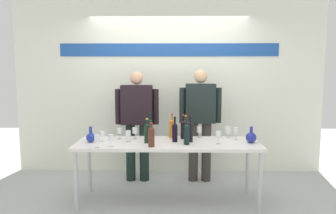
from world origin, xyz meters
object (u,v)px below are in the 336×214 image
object	(u,v)px
display_table	(168,147)
wine_bottle_6	(186,128)
wine_bottle_5	(151,136)
wine_glass_right_1	(228,130)
decanter_blue_right	(251,137)
wine_bottle_7	(187,134)
wine_bottle_8	(190,130)
wine_bottle_4	(147,132)
wine_glass_right_0	(236,131)
wine_bottle_0	(172,128)
wine_bottle_1	(183,129)
decanter_blue_left	(91,137)
wine_glass_right_3	(218,134)
presenter_left	(137,118)
wine_bottle_3	(175,132)
wine_glass_left_1	(135,131)
wine_glass_left_4	(128,134)
wine_glass_left_0	(111,138)
wine_bottle_2	(150,128)
presenter_right	(200,118)
wine_glass_right_2	(199,129)
wine_glass_left_3	(97,139)
wine_glass_left_2	(102,134)

from	to	relation	value
display_table	wine_bottle_6	distance (m)	0.42
wine_bottle_5	wine_glass_right_1	xyz separation A→B (m)	(0.98, 0.49, -0.02)
decanter_blue_right	wine_bottle_6	bearing A→B (deg)	158.57
wine_bottle_7	wine_bottle_8	distance (m)	0.15
wine_bottle_4	wine_glass_right_0	distance (m)	1.15
wine_bottle_0	wine_bottle_1	bearing A→B (deg)	-23.45
decanter_blue_left	wine_glass_right_3	size ratio (longest dim) A/B	1.17
presenter_left	wine_bottle_5	size ratio (longest dim) A/B	5.70
wine_bottle_6	wine_glass_right_0	bearing A→B (deg)	-12.37
wine_bottle_3	wine_bottle_7	bearing A→B (deg)	-45.56
decanter_blue_right	wine_bottle_0	world-z (taller)	wine_bottle_0
decanter_blue_right	wine_bottle_5	distance (m)	1.23
wine_bottle_6	wine_glass_right_1	xyz separation A→B (m)	(0.56, -0.04, -0.02)
wine_glass_left_1	wine_glass_left_4	distance (m)	0.19
decanter_blue_left	wine_glass_left_0	size ratio (longest dim) A/B	1.35
decanter_blue_right	wine_bottle_6	world-z (taller)	wine_bottle_6
wine_bottle_0	wine_bottle_4	world-z (taller)	wine_bottle_0
wine_bottle_2	wine_bottle_8	distance (m)	0.55
decanter_blue_left	wine_glass_left_1	distance (m)	0.56
decanter_blue_right	wine_glass_left_0	world-z (taller)	decanter_blue_right
decanter_blue_left	presenter_left	size ratio (longest dim) A/B	0.12
decanter_blue_left	presenter_right	size ratio (longest dim) A/B	0.12
decanter_blue_left	wine_glass_left_1	world-z (taller)	decanter_blue_left
presenter_right	wine_bottle_1	xyz separation A→B (m)	(-0.27, -0.55, -0.06)
wine_glass_left_0	wine_glass_right_2	xyz separation A→B (m)	(1.07, 0.53, 0.00)
wine_glass_left_3	wine_glass_right_1	size ratio (longest dim) A/B	0.96
wine_glass_left_2	wine_bottle_4	bearing A→B (deg)	-6.05
wine_glass_left_1	wine_glass_right_2	size ratio (longest dim) A/B	0.99
wine_bottle_6	decanter_blue_left	bearing A→B (deg)	-165.34
wine_bottle_7	wine_glass_left_1	size ratio (longest dim) A/B	2.07
wine_glass_right_1	wine_bottle_4	bearing A→B (deg)	-164.01
decanter_blue_left	decanter_blue_right	size ratio (longest dim) A/B	0.98
wine_bottle_7	wine_glass_right_0	size ratio (longest dim) A/B	1.95
presenter_left	wine_bottle_1	bearing A→B (deg)	-39.81
display_table	presenter_left	world-z (taller)	presenter_left
wine_bottle_4	wine_glass_right_0	bearing A→B (deg)	9.83
decanter_blue_left	wine_bottle_5	xyz separation A→B (m)	(0.77, -0.22, 0.06)
wine_bottle_1	wine_bottle_3	xyz separation A→B (m)	(-0.11, -0.18, -0.00)
wine_bottle_6	wine_glass_right_1	world-z (taller)	wine_bottle_6
wine_bottle_7	wine_glass_right_0	bearing A→B (deg)	22.98
wine_glass_right_1	wine_bottle_2	bearing A→B (deg)	-177.16
wine_glass_right_3	display_table	bearing A→B (deg)	171.09
wine_bottle_5	presenter_left	bearing A→B (deg)	105.85
wine_bottle_7	decanter_blue_right	bearing A→B (deg)	7.70
wine_bottle_4	presenter_left	bearing A→B (deg)	105.18
wine_bottle_1	wine_glass_right_0	size ratio (longest dim) A/B	1.98
wine_bottle_2	wine_glass_left_1	size ratio (longest dim) A/B	2.19
wine_bottle_5	wine_glass_right_1	bearing A→B (deg)	26.67
decanter_blue_left	wine_bottle_2	distance (m)	0.76
decanter_blue_right	wine_bottle_5	bearing A→B (deg)	-169.72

